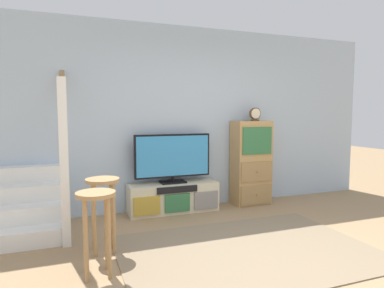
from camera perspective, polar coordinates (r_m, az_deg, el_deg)
The scene contains 10 objects.
ground_plane at distance 3.23m, azimuth 14.99°, elevation -21.08°, with size 20.00×20.00×0.00m, color #997A56.
back_wall at distance 5.10m, azimuth -0.89°, elevation 4.40°, with size 6.40×0.12×2.70m, color #A8BCD1.
area_rug at distance 3.69m, azimuth 9.33°, elevation -17.43°, with size 2.60×1.80×0.01m, color #847056.
media_console at distance 4.91m, azimuth -3.16°, elevation -9.08°, with size 1.30×0.38×0.42m.
television at distance 4.82m, azimuth -3.28°, elevation -2.22°, with size 1.12×0.22×0.71m.
side_cabinet at distance 5.34m, azimuth 10.00°, elevation -3.16°, with size 0.58×0.38×1.31m.
desk_clock at distance 5.30m, azimuth 10.67°, elevation 4.98°, with size 0.18×0.08×0.21m.
staircase at distance 4.70m, azimuth -26.61°, elevation -8.29°, with size 1.00×1.36×2.20m.
bar_stool_near at distance 3.08m, azimuth -15.98°, elevation -11.39°, with size 0.34×0.34×0.75m.
bar_stool_far at distance 3.57m, azimuth -14.91°, elevation -8.89°, with size 0.34×0.34×0.77m.
Camera 1 is at (-1.71, -2.35, 1.42)m, focal length 31.38 mm.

